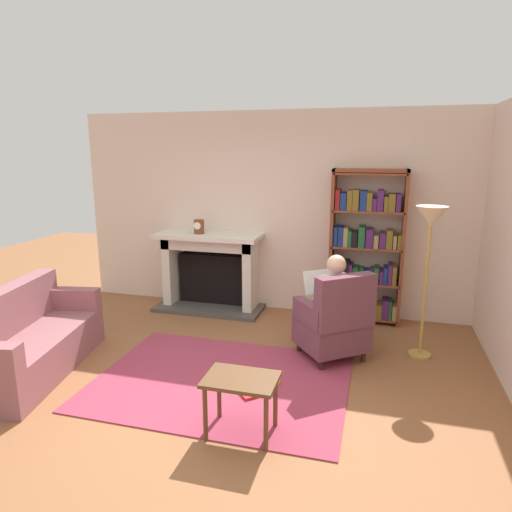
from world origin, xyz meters
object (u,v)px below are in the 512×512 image
at_px(mantel_clock, 199,227).
at_px(sofa_floral, 28,342).
at_px(seated_reader, 330,300).
at_px(floor_lamp, 430,231).
at_px(side_table, 241,387).
at_px(fireplace, 211,268).
at_px(bookshelf, 366,249).
at_px(armchair_reading, 335,322).

xyz_separation_m(mantel_clock, sofa_floral, (-0.94, -2.22, -0.85)).
distance_m(mantel_clock, seated_reader, 2.23).
bearing_deg(mantel_clock, floor_lamp, -15.55).
bearing_deg(sofa_floral, side_table, -111.05).
bearing_deg(fireplace, sofa_floral, -114.66).
distance_m(fireplace, sofa_floral, 2.57).
bearing_deg(bookshelf, floor_lamp, -55.05).
xyz_separation_m(bookshelf, seated_reader, (-0.31, -1.17, -0.34)).
bearing_deg(side_table, bookshelf, 73.77).
bearing_deg(floor_lamp, sofa_floral, -159.54).
bearing_deg(bookshelf, side_table, -106.23).
distance_m(bookshelf, floor_lamp, 1.21).
height_order(seated_reader, side_table, seated_reader).
height_order(fireplace, seated_reader, seated_reader).
distance_m(mantel_clock, sofa_floral, 2.56).
height_order(mantel_clock, seated_reader, mantel_clock).
bearing_deg(floor_lamp, side_table, -128.43).
height_order(seated_reader, floor_lamp, floor_lamp).
relative_size(mantel_clock, side_table, 0.34).
distance_m(armchair_reading, side_table, 1.62).
bearing_deg(seated_reader, side_table, 34.98).
height_order(seated_reader, sofa_floral, seated_reader).
xyz_separation_m(armchair_reading, floor_lamp, (0.89, 0.33, 0.96)).
xyz_separation_m(sofa_floral, floor_lamp, (3.81, 1.42, 1.06)).
xyz_separation_m(armchair_reading, sofa_floral, (-2.91, -1.09, -0.10)).
bearing_deg(mantel_clock, bookshelf, 3.49).
bearing_deg(seated_reader, sofa_floral, -15.27).
bearing_deg(side_table, mantel_clock, 118.11).
bearing_deg(side_table, sofa_floral, 169.89).
bearing_deg(mantel_clock, armchair_reading, -29.64).
bearing_deg(floor_lamp, bookshelf, 124.95).
height_order(bookshelf, floor_lamp, bookshelf).
height_order(armchair_reading, floor_lamp, floor_lamp).
relative_size(fireplace, bookshelf, 0.76).
bearing_deg(armchair_reading, seated_reader, -90.00).
distance_m(side_table, floor_lamp, 2.54).
height_order(armchair_reading, side_table, armchair_reading).
distance_m(seated_reader, floor_lamp, 1.25).
relative_size(bookshelf, floor_lamp, 1.20).
xyz_separation_m(mantel_clock, bookshelf, (2.22, 0.14, -0.21)).
bearing_deg(sofa_floral, bookshelf, -64.23).
height_order(fireplace, bookshelf, bookshelf).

